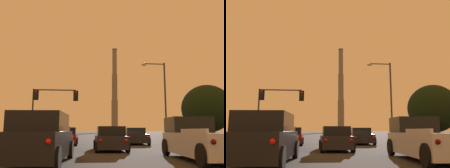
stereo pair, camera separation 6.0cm
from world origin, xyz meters
The scene contains 10 objects.
sedan_right_lane_front centered at (3.00, 21.36, 0.67)m, with size 2.19×4.78×1.43m.
pickup_truck_right_lane_third centered at (3.50, 8.81, 0.80)m, with size 2.34×5.56×1.82m.
suv_left_lane_third centered at (-3.00, 8.06, 0.90)m, with size 2.31×4.98×1.86m.
hatchback_center_lane_second centered at (0.14, 14.04, 0.66)m, with size 1.91×4.11×1.44m.
hatchback_left_lane_second centered at (-3.15, 14.53, 0.66)m, with size 2.02×4.15×1.44m.
hatchback_left_lane_front centered at (-2.96, 20.49, 0.66)m, with size 1.95×4.13×1.44m.
traffic_light_overhead_left centered at (-5.84, 29.02, 4.59)m, with size 5.40×0.50×6.00m.
street_lamp centered at (7.47, 27.86, 5.57)m, with size 2.92×0.36×9.21m.
smokestack centered at (17.08, 172.75, 22.41)m, with size 6.88×6.88×57.26m.
treeline_center_left centered at (25.58, 54.62, 6.06)m, with size 11.41×10.27×11.40m.
Camera 1 is at (-1.27, -2.05, 1.20)m, focal length 42.00 mm.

